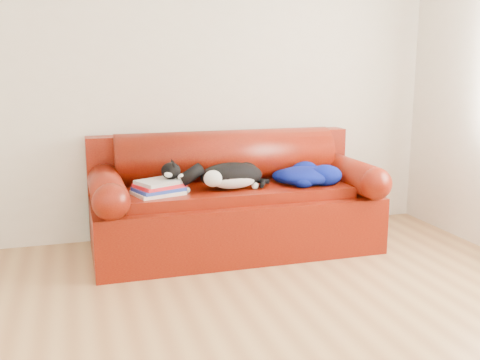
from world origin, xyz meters
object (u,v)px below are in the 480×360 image
object	(u,v)px
sofa_base	(234,219)
cat	(231,176)
book_stack	(159,187)
blanket	(306,175)

from	to	relation	value
sofa_base	cat	xyz separation A→B (m)	(-0.06, -0.12, 0.35)
book_stack	blanket	world-z (taller)	blanket
sofa_base	book_stack	distance (m)	0.68
blanket	sofa_base	bearing A→B (deg)	167.88
book_stack	cat	bearing A→B (deg)	1.98
cat	blanket	bearing A→B (deg)	-18.80
book_stack	sofa_base	bearing A→B (deg)	13.74
book_stack	cat	size ratio (longest dim) A/B	0.56
sofa_base	blanket	distance (m)	0.63
book_stack	blanket	distance (m)	1.11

